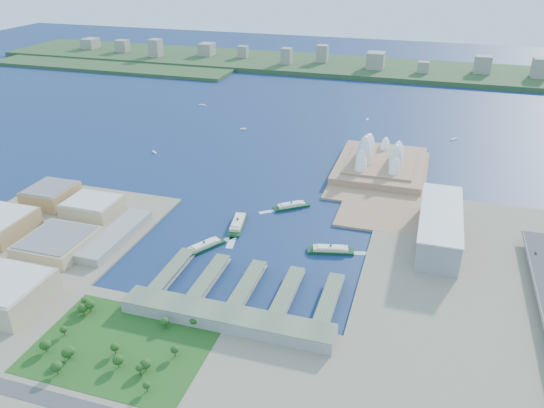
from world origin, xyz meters
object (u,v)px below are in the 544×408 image
(ferry_d, at_px, (331,248))
(opera_house, at_px, (382,150))
(car_c, at_px, (536,253))
(ferry_a, at_px, (238,222))
(ferry_c, at_px, (204,245))
(toaster_building, at_px, (439,226))
(ferry_b, at_px, (291,205))

(ferry_d, bearing_deg, opera_house, -18.98)
(car_c, bearing_deg, ferry_a, -178.17)
(ferry_c, bearing_deg, toaster_building, -128.74)
(ferry_c, xyz_separation_m, car_c, (355.85, 73.15, 10.59))
(ferry_d, bearing_deg, ferry_b, 23.69)
(toaster_building, bearing_deg, opera_house, 114.23)
(opera_house, bearing_deg, ferry_b, -120.35)
(ferry_a, distance_m, car_c, 338.56)
(ferry_a, height_order, ferry_d, ferry_a)
(opera_house, height_order, car_c, opera_house)
(car_c, bearing_deg, ferry_b, 168.84)
(toaster_building, distance_m, ferry_a, 239.98)
(ferry_d, relative_size, car_c, 10.26)
(opera_house, bearing_deg, ferry_a, -122.30)
(ferry_a, bearing_deg, toaster_building, -1.70)
(ferry_b, bearing_deg, car_c, 41.95)
(opera_house, xyz_separation_m, car_c, (191.00, -222.12, -16.41))
(ferry_a, distance_m, ferry_d, 125.07)
(ferry_a, bearing_deg, ferry_d, -22.08)
(toaster_building, relative_size, ferry_b, 3.19)
(ferry_a, relative_size, car_c, 11.53)
(toaster_building, bearing_deg, ferry_d, -152.50)
(toaster_building, bearing_deg, ferry_a, -172.10)
(opera_house, distance_m, ferry_c, 339.25)
(ferry_b, bearing_deg, ferry_d, 0.26)
(ferry_d, bearing_deg, ferry_c, 90.73)
(ferry_a, bearing_deg, ferry_c, -115.36)
(car_c, bearing_deg, ferry_d, -170.07)
(toaster_building, height_order, ferry_b, toaster_building)
(ferry_b, bearing_deg, ferry_c, -64.52)
(ferry_b, bearing_deg, ferry_a, -73.62)
(toaster_building, height_order, ferry_c, toaster_building)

